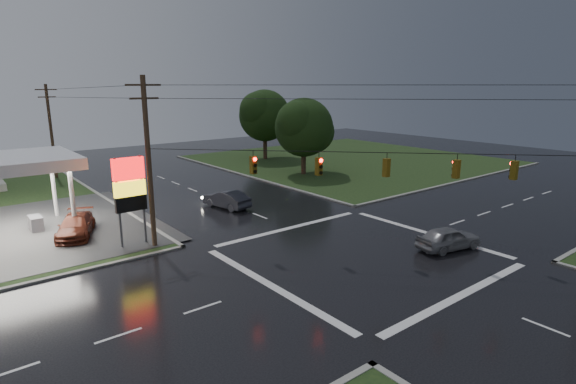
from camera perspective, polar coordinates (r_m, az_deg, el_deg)
ground at (r=28.81m, az=9.14°, el=-7.90°), size 120.00×120.00×0.00m
grass_ne at (r=64.45m, az=7.83°, el=4.08°), size 36.00×36.00×0.08m
pylon_sign at (r=30.65m, az=-19.47°, el=0.63°), size 2.00×0.35×6.00m
utility_pole_nw at (r=29.74m, az=-17.27°, el=3.79°), size 2.20×0.32×11.00m
utility_pole_n at (r=57.12m, az=-27.88°, el=6.96°), size 2.20×0.32×10.50m
traffic_signals at (r=27.15m, az=9.71°, el=4.95°), size 26.87×26.87×1.47m
tree_ne_near at (r=52.76m, az=2.15°, el=8.18°), size 7.99×6.80×8.98m
tree_ne_far at (r=63.99m, az=-2.85°, el=9.66°), size 8.46×7.20×9.80m
car_north at (r=39.22m, az=-7.82°, el=-0.90°), size 2.51×4.87×1.53m
car_crossing at (r=30.96m, az=19.71°, el=-5.52°), size 4.73×2.70×1.52m
car_pump at (r=34.97m, az=-25.34°, el=-3.91°), size 3.94×5.59×1.50m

